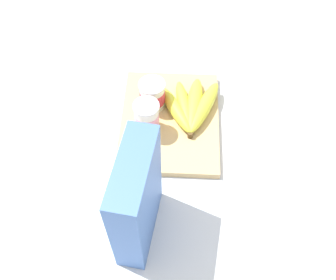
# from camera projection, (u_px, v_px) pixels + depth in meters

# --- Properties ---
(ground_plane) EXTENTS (2.40, 2.40, 0.00)m
(ground_plane) POSITION_uv_depth(u_px,v_px,m) (170.00, 123.00, 1.08)
(ground_plane) COLOR silver
(cutting_board) EXTENTS (0.33, 0.26, 0.02)m
(cutting_board) POSITION_uv_depth(u_px,v_px,m) (170.00, 121.00, 1.07)
(cutting_board) COLOR tan
(cutting_board) RESTS_ON ground_plane
(cereal_box) EXTENTS (0.19, 0.09, 0.27)m
(cereal_box) POSITION_uv_depth(u_px,v_px,m) (137.00, 200.00, 0.80)
(cereal_box) COLOR #4770B7
(cereal_box) RESTS_ON ground_plane
(yogurt_cup_front) EXTENTS (0.07, 0.07, 0.09)m
(yogurt_cup_front) POSITION_uv_depth(u_px,v_px,m) (147.00, 117.00, 1.00)
(yogurt_cup_front) COLOR white
(yogurt_cup_front) RESTS_ON cutting_board
(yogurt_cup_back) EXTENTS (0.07, 0.07, 0.08)m
(yogurt_cup_back) POSITION_uv_depth(u_px,v_px,m) (152.00, 95.00, 1.06)
(yogurt_cup_back) COLOR white
(yogurt_cup_back) RESTS_ON cutting_board
(banana_bunch) EXTENTS (0.19, 0.18, 0.04)m
(banana_bunch) POSITION_uv_depth(u_px,v_px,m) (191.00, 107.00, 1.06)
(banana_bunch) COLOR yellow
(banana_bunch) RESTS_ON cutting_board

